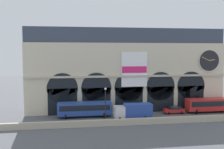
# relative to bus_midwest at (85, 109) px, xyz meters

# --- Properties ---
(ground_plane) EXTENTS (200.00, 200.00, 0.00)m
(ground_plane) POSITION_rel_bus_midwest_xyz_m (9.83, -2.52, -1.78)
(ground_plane) COLOR #54565B
(quay_parapet_wall) EXTENTS (90.00, 0.70, 1.17)m
(quay_parapet_wall) POSITION_rel_bus_midwest_xyz_m (9.83, -6.92, -1.20)
(quay_parapet_wall) COLOR #B2A891
(quay_parapet_wall) RESTS_ON ground
(station_building) EXTENTS (44.57, 5.60, 18.66)m
(station_building) POSITION_rel_bus_midwest_xyz_m (9.86, 5.07, 7.31)
(station_building) COLOR beige
(station_building) RESTS_ON ground
(bus_midwest) EXTENTS (11.00, 3.25, 3.10)m
(bus_midwest) POSITION_rel_bus_midwest_xyz_m (0.00, 0.00, 0.00)
(bus_midwest) COLOR #28479E
(bus_midwest) RESTS_ON ground
(box_truck_center) EXTENTS (7.50, 2.91, 3.12)m
(box_truck_center) POSITION_rel_bus_midwest_xyz_m (9.52, -3.14, -0.08)
(box_truck_center) COLOR white
(box_truck_center) RESTS_ON ground
(car_mideast) EXTENTS (4.40, 2.22, 1.55)m
(car_mideast) POSITION_rel_bus_midwest_xyz_m (19.37, 0.31, -0.98)
(car_mideast) COLOR red
(car_mideast) RESTS_ON ground
(bus_east) EXTENTS (11.00, 3.25, 3.10)m
(bus_east) POSITION_rel_bus_midwest_xyz_m (27.82, 0.14, 0.00)
(bus_east) COLOR red
(bus_east) RESTS_ON ground
(street_lamp_quayside) EXTENTS (0.44, 0.44, 6.90)m
(street_lamp_quayside) POSITION_rel_bus_midwest_xyz_m (3.55, -6.12, 2.63)
(street_lamp_quayside) COLOR black
(street_lamp_quayside) RESTS_ON ground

